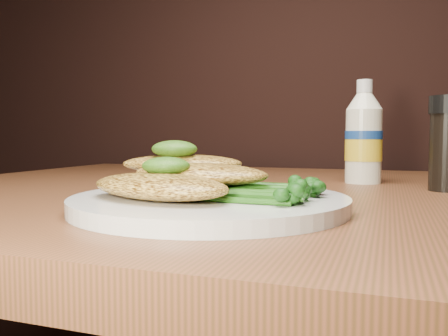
% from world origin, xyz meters
% --- Properties ---
extents(plate, '(0.27, 0.27, 0.01)m').
position_xyz_m(plate, '(-0.08, 0.85, 0.76)').
color(plate, silver).
rests_on(plate, dining_table).
extents(chicken_front, '(0.17, 0.12, 0.02)m').
position_xyz_m(chicken_front, '(-0.11, 0.81, 0.78)').
color(chicken_front, gold).
rests_on(chicken_front, plate).
extents(chicken_mid, '(0.15, 0.09, 0.02)m').
position_xyz_m(chicken_mid, '(-0.09, 0.86, 0.78)').
color(chicken_mid, gold).
rests_on(chicken_mid, plate).
extents(chicken_back, '(0.15, 0.11, 0.02)m').
position_xyz_m(chicken_back, '(-0.13, 0.90, 0.79)').
color(chicken_back, gold).
rests_on(chicken_back, plate).
extents(pesto_front, '(0.05, 0.05, 0.02)m').
position_xyz_m(pesto_front, '(-0.11, 0.83, 0.79)').
color(pesto_front, '#143407').
rests_on(pesto_front, chicken_front).
extents(pesto_back, '(0.05, 0.05, 0.02)m').
position_xyz_m(pesto_back, '(-0.14, 0.89, 0.81)').
color(pesto_back, '#143407').
rests_on(pesto_back, chicken_back).
extents(broccolini_bundle, '(0.14, 0.12, 0.02)m').
position_xyz_m(broccolini_bundle, '(-0.03, 0.85, 0.77)').
color(broccolini_bundle, '#1F5312').
rests_on(broccolini_bundle, plate).
extents(mayo_bottle, '(0.06, 0.06, 0.15)m').
position_xyz_m(mayo_bottle, '(0.05, 1.17, 0.83)').
color(mayo_bottle, '#F0EBCC').
rests_on(mayo_bottle, dining_table).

